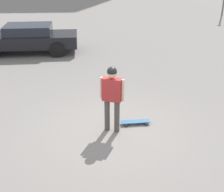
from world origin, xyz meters
TOP-DOWN VIEW (x-y plane):
  - ground_plane at (0.00, 0.00)m, footprint 220.00×220.00m
  - person at (0.00, 0.00)m, footprint 0.35×0.59m
  - skateboard at (0.29, -0.65)m, footprint 0.30×0.80m
  - car_parked_near at (7.53, 3.53)m, footprint 2.13×4.75m

SIDE VIEW (x-z plane):
  - ground_plane at x=0.00m, z-range 0.00..0.00m
  - skateboard at x=0.29m, z-range 0.03..0.12m
  - car_parked_near at x=7.53m, z-range 0.05..1.36m
  - person at x=0.00m, z-range 0.19..1.95m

